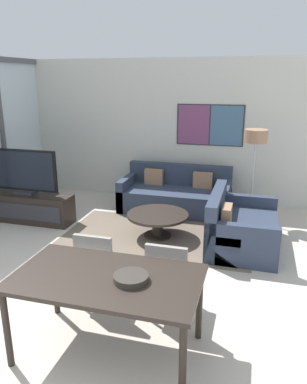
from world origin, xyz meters
TOP-DOWN VIEW (x-y plane):
  - wall_back at (0.02, 5.36)m, footprint 7.10×0.09m
  - area_rug at (0.19, 3.34)m, footprint 2.96×1.67m
  - tv_console at (-2.20, 3.38)m, footprint 1.68×0.44m
  - television at (-2.20, 3.38)m, footprint 1.27×0.20m
  - sofa_main at (0.19, 4.70)m, footprint 2.03×0.98m
  - sofa_side at (1.43, 3.33)m, footprint 0.98×1.47m
  - coffee_table at (0.19, 3.34)m, footprint 0.97×0.97m
  - dining_table at (0.44, 0.69)m, footprint 1.65×0.93m
  - dining_chair_left at (0.04, 1.40)m, footprint 0.46×0.46m
  - dining_chair_centre at (0.84, 1.37)m, footprint 0.46×0.46m
  - fruit_bowl at (0.67, 0.67)m, footprint 0.30×0.30m
  - floor_lamp at (1.58, 4.54)m, footprint 0.39×0.39m

SIDE VIEW (x-z plane):
  - area_rug at x=0.19m, z-range 0.00..0.01m
  - tv_console at x=-2.20m, z-range 0.00..0.50m
  - sofa_side at x=1.43m, z-range -0.14..0.68m
  - sofa_main at x=0.19m, z-range -0.14..0.68m
  - coffee_table at x=0.19m, z-range 0.10..0.48m
  - dining_chair_left at x=0.04m, z-range 0.06..0.92m
  - dining_chair_centre at x=0.84m, z-range 0.06..0.92m
  - dining_table at x=0.44m, z-range 0.31..1.08m
  - fruit_bowl at x=0.67m, z-range 0.77..0.83m
  - television at x=-2.20m, z-range 0.50..1.28m
  - floor_lamp at x=1.58m, z-range 0.59..2.19m
  - wall_back at x=0.02m, z-range 0.00..2.80m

